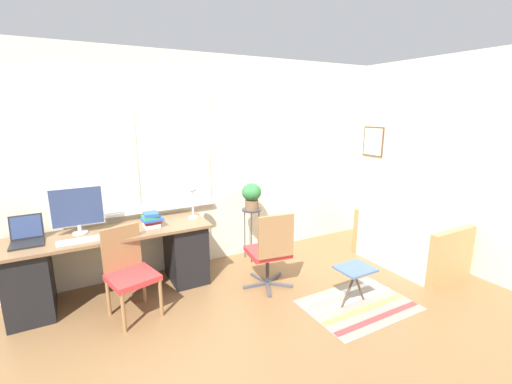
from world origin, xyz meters
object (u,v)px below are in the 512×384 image
at_px(mouse, 111,235).
at_px(office_chair_swivel, 270,250).
at_px(laptop, 27,238).
at_px(couch_loveseat, 406,243).
at_px(book_stack, 152,220).
at_px(plant_stand, 252,216).
at_px(potted_plant, 252,195).
at_px(keyboard, 81,240).
at_px(desk_chair_wooden, 129,270).
at_px(folding_stool, 355,271).
at_px(monitor, 77,208).
at_px(desk_lamp, 192,193).

bearing_deg(mouse, office_chair_swivel, -18.57).
bearing_deg(laptop, couch_loveseat, -14.03).
distance_m(book_stack, plant_stand, 1.38).
relative_size(mouse, office_chair_swivel, 0.06).
bearing_deg(potted_plant, couch_loveseat, -33.10).
distance_m(keyboard, book_stack, 0.73).
xyz_separation_m(book_stack, desk_chair_wooden, (-0.33, -0.38, -0.36)).
distance_m(desk_chair_wooden, folding_stool, 2.31).
bearing_deg(monitor, couch_loveseat, -16.31).
relative_size(keyboard, desk_chair_wooden, 0.48).
height_order(keyboard, mouse, mouse).
bearing_deg(keyboard, monitor, 88.79).
relative_size(laptop, potted_plant, 0.88).
relative_size(desk_chair_wooden, office_chair_swivel, 0.97).
relative_size(keyboard, office_chair_swivel, 0.47).
height_order(monitor, book_stack, monitor).
height_order(office_chair_swivel, folding_stool, office_chair_swivel).
bearing_deg(desk_chair_wooden, potted_plant, 4.32).
bearing_deg(folding_stool, plant_stand, 105.25).
bearing_deg(plant_stand, office_chair_swivel, -103.24).
relative_size(book_stack, plant_stand, 0.32).
height_order(monitor, mouse, monitor).
bearing_deg(mouse, keyboard, -179.34).
relative_size(desk_chair_wooden, plant_stand, 1.24).
bearing_deg(potted_plant, folding_stool, -74.75).
distance_m(monitor, keyboard, 0.36).
bearing_deg(couch_loveseat, folding_stool, 106.73).
xyz_separation_m(potted_plant, folding_stool, (0.41, -1.52, -0.55)).
relative_size(laptop, office_chair_swivel, 0.33).
bearing_deg(book_stack, couch_loveseat, -17.15).
bearing_deg(mouse, plant_stand, 8.37).
relative_size(desk_chair_wooden, folding_stool, 2.12).
relative_size(desk_lamp, book_stack, 1.76).
relative_size(couch_loveseat, folding_stool, 3.01).
xyz_separation_m(mouse, plant_stand, (1.78, 0.26, -0.13)).
distance_m(keyboard, couch_loveseat, 3.92).
distance_m(mouse, folding_stool, 2.56).
relative_size(couch_loveseat, plant_stand, 1.76).
relative_size(keyboard, desk_lamp, 1.06).
relative_size(keyboard, book_stack, 1.88).
relative_size(monitor, potted_plant, 1.44).
xyz_separation_m(keyboard, book_stack, (0.72, 0.09, 0.08)).
relative_size(couch_loveseat, potted_plant, 3.60).
bearing_deg(folding_stool, keyboard, 153.19).
bearing_deg(desk_chair_wooden, book_stack, 35.46).
relative_size(laptop, plant_stand, 0.43).
distance_m(monitor, book_stack, 0.75).
distance_m(mouse, desk_lamp, 1.01).
xyz_separation_m(laptop, plant_stand, (2.53, 0.06, -0.17)).
height_order(keyboard, folding_stool, keyboard).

